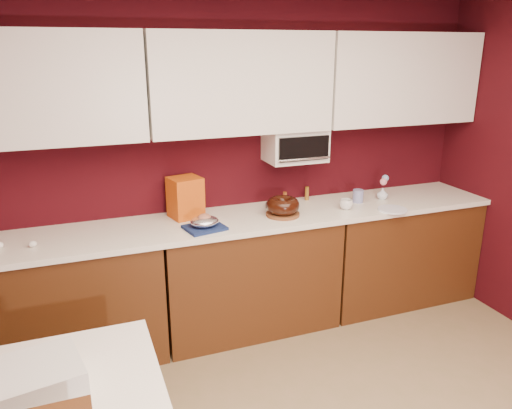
{
  "coord_description": "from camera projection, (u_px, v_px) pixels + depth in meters",
  "views": [
    {
      "loc": [
        -1.16,
        -1.33,
        2.09
      ],
      "look_at": [
        0.03,
        1.84,
        1.02
      ],
      "focal_mm": 35.0,
      "sensor_mm": 36.0,
      "label": 1
    }
  ],
  "objects": [
    {
      "name": "foil_ham_nest",
      "position": [
        204.0,
        221.0,
        3.4
      ],
      "size": [
        0.21,
        0.18,
        0.07
      ],
      "primitive_type": "ellipsoid",
      "rotation": [
        0.0,
        0.0,
        0.09
      ],
      "color": "white",
      "rests_on": "navy_towel"
    },
    {
      "name": "toaster_oven",
      "position": [
        295.0,
        145.0,
        3.82
      ],
      "size": [
        0.45,
        0.3,
        0.25
      ],
      "primitive_type": "cube",
      "color": "white",
      "rests_on": "upper_cabinet_center"
    },
    {
      "name": "coffee_mug",
      "position": [
        346.0,
        203.0,
        3.82
      ],
      "size": [
        0.12,
        0.12,
        0.1
      ],
      "primitive_type": "imported",
      "rotation": [
        0.0,
        0.0,
        0.77
      ],
      "color": "silver",
      "rests_on": "countertop"
    },
    {
      "name": "newspaper_stack",
      "position": [
        32.0,
        382.0,
        1.99
      ],
      "size": [
        0.43,
        0.38,
        0.13
      ],
      "primitive_type": "cube",
      "rotation": [
        0.0,
        0.0,
        0.19
      ],
      "color": "silver",
      "rests_on": "dining_table"
    },
    {
      "name": "amber_bottle_tall",
      "position": [
        307.0,
        193.0,
        4.05
      ],
      "size": [
        0.04,
        0.04,
        0.11
      ],
      "primitive_type": "cylinder",
      "rotation": [
        0.0,
        0.0,
        0.34
      ],
      "color": "brown",
      "rests_on": "countertop"
    },
    {
      "name": "flower_blue",
      "position": [
        385.0,
        178.0,
        4.06
      ],
      "size": [
        0.06,
        0.06,
        0.06
      ],
      "primitive_type": "sphere",
      "color": "#7D9BC9",
      "rests_on": "flower_vase"
    },
    {
      "name": "upper_cabinet_center",
      "position": [
        240.0,
        83.0,
        3.51
      ],
      "size": [
        1.31,
        0.33,
        0.7
      ],
      "primitive_type": "cube",
      "color": "white",
      "rests_on": "wall_back"
    },
    {
      "name": "flower_pink",
      "position": [
        383.0,
        182.0,
        4.04
      ],
      "size": [
        0.06,
        0.06,
        0.06
      ],
      "primitive_type": "sphere",
      "color": "#D67C87",
      "rests_on": "flower_vase"
    },
    {
      "name": "navy_towel",
      "position": [
        205.0,
        228.0,
        3.41
      ],
      "size": [
        0.3,
        0.27,
        0.02
      ],
      "primitive_type": "cube",
      "rotation": [
        0.0,
        0.0,
        0.2
      ],
      "color": "navy",
      "rests_on": "countertop"
    },
    {
      "name": "roasted_ham",
      "position": [
        204.0,
        218.0,
        3.39
      ],
      "size": [
        0.11,
        0.1,
        0.06
      ],
      "primitive_type": "ellipsoid",
      "rotation": [
        0.0,
        0.0,
        -0.18
      ],
      "color": "#AB674E",
      "rests_on": "foil_ham_nest"
    },
    {
      "name": "upper_cabinet_right",
      "position": [
        398.0,
        79.0,
        3.96
      ],
      "size": [
        1.31,
        0.33,
        0.7
      ],
      "primitive_type": "cube",
      "color": "white",
      "rests_on": "wall_back"
    },
    {
      "name": "toaster_oven_handle",
      "position": [
        305.0,
        159.0,
        3.69
      ],
      "size": [
        0.42,
        0.02,
        0.02
      ],
      "primitive_type": "cylinder",
      "rotation": [
        0.0,
        1.57,
        0.0
      ],
      "color": "silver",
      "rests_on": "toaster_oven"
    },
    {
      "name": "wall_back",
      "position": [
        234.0,
        161.0,
        3.84
      ],
      "size": [
        4.0,
        0.02,
        2.5
      ],
      "primitive_type": "cube",
      "color": "#38070D",
      "rests_on": "floor"
    },
    {
      "name": "blue_jar",
      "position": [
        358.0,
        196.0,
        4.0
      ],
      "size": [
        0.09,
        0.09,
        0.1
      ],
      "primitive_type": "cylinder",
      "rotation": [
        0.0,
        0.0,
        0.07
      ],
      "color": "navy",
      "rests_on": "countertop"
    },
    {
      "name": "bundt_cake",
      "position": [
        283.0,
        205.0,
        3.66
      ],
      "size": [
        0.32,
        0.32,
        0.1
      ],
      "primitive_type": "torus",
      "rotation": [
        0.0,
        0.0,
        -0.41
      ],
      "color": "black",
      "rests_on": "cake_base"
    },
    {
      "name": "pandoro_box",
      "position": [
        185.0,
        197.0,
        3.62
      ],
      "size": [
        0.26,
        0.24,
        0.3
      ],
      "primitive_type": "cube",
      "rotation": [
        0.0,
        0.0,
        0.23
      ],
      "color": "#AC2C0B",
      "rests_on": "countertop"
    },
    {
      "name": "base_cabinet_left",
      "position": [
        62.0,
        305.0,
        3.36
      ],
      "size": [
        1.31,
        0.58,
        0.86
      ],
      "primitive_type": "cube",
      "color": "#48240E",
      "rests_on": "floor"
    },
    {
      "name": "base_cabinet_right",
      "position": [
        394.0,
        251.0,
        4.26
      ],
      "size": [
        1.31,
        0.58,
        0.86
      ],
      "primitive_type": "cube",
      "color": "#48240E",
      "rests_on": "floor"
    },
    {
      "name": "base_cabinet_center",
      "position": [
        248.0,
        275.0,
        3.81
      ],
      "size": [
        1.31,
        0.58,
        0.86
      ],
      "primitive_type": "cube",
      "color": "#48240E",
      "rests_on": "floor"
    },
    {
      "name": "dark_pan",
      "position": [
        277.0,
        205.0,
        3.88
      ],
      "size": [
        0.22,
        0.22,
        0.03
      ],
      "primitive_type": "cylinder",
      "rotation": [
        0.0,
        0.0,
        -0.28
      ],
      "color": "black",
      "rests_on": "countertop"
    },
    {
      "name": "flower_vase",
      "position": [
        383.0,
        193.0,
        4.07
      ],
      "size": [
        0.07,
        0.07,
        0.11
      ],
      "primitive_type": "imported",
      "rotation": [
        0.0,
        0.0,
        0.05
      ],
      "color": "silver",
      "rests_on": "countertop"
    },
    {
      "name": "cake_base",
      "position": [
        283.0,
        214.0,
        3.69
      ],
      "size": [
        0.32,
        0.32,
        0.02
      ],
      "primitive_type": "cylinder",
      "rotation": [
        0.0,
        0.0,
        0.36
      ],
      "color": "brown",
      "rests_on": "countertop"
    },
    {
      "name": "china_plate",
      "position": [
        392.0,
        209.0,
        3.81
      ],
      "size": [
        0.28,
        0.28,
        0.01
      ],
      "primitive_type": "cylinder",
      "rotation": [
        0.0,
        0.0,
        0.32
      ],
      "color": "white",
      "rests_on": "countertop"
    },
    {
      "name": "toaster_oven_door",
      "position": [
        304.0,
        149.0,
        3.68
      ],
      "size": [
        0.4,
        0.02,
        0.18
      ],
      "primitive_type": "cube",
      "color": "black",
      "rests_on": "toaster_oven"
    },
    {
      "name": "egg_right",
      "position": [
        32.0,
        244.0,
        3.1
      ],
      "size": [
        0.06,
        0.05,
        0.04
      ],
      "primitive_type": "ellipsoid",
      "rotation": [
        0.0,
        0.0,
        -0.16
      ],
      "color": "silver",
      "rests_on": "countertop"
    },
    {
      "name": "upper_cabinet_left",
      "position": [
        34.0,
        88.0,
        3.06
      ],
      "size": [
        1.31,
        0.33,
        0.7
      ],
      "primitive_type": "cube",
      "color": "white",
      "rests_on": "wall_back"
    },
    {
      "name": "countertop",
      "position": [
        247.0,
        219.0,
        3.67
      ],
      "size": [
        4.0,
        0.62,
        0.04
      ],
      "primitive_type": "cube",
      "color": "white",
      "rests_on": "base_cabinet_center"
    },
    {
      "name": "amber_bottle",
      "position": [
        285.0,
        198.0,
        3.97
      ],
      "size": [
        0.03,
        0.03,
        0.09
      ],
      "primitive_type": "cylinder",
      "rotation": [
        0.0,
        0.0,
        -0.06
      ],
      "color": "#97491B",
      "rests_on": "countertop"
    }
  ]
}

